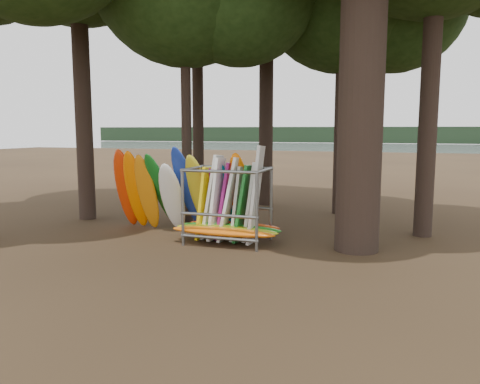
% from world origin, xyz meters
% --- Properties ---
extents(ground, '(120.00, 120.00, 0.00)m').
position_xyz_m(ground, '(0.00, 0.00, 0.00)').
color(ground, '#47331E').
rests_on(ground, ground).
extents(lake, '(160.00, 160.00, 0.00)m').
position_xyz_m(lake, '(0.00, 60.00, 0.00)').
color(lake, gray).
rests_on(lake, ground).
extents(far_shore, '(160.00, 4.00, 4.00)m').
position_xyz_m(far_shore, '(0.00, 110.00, 2.00)').
color(far_shore, black).
rests_on(far_shore, ground).
extents(kayak_row, '(4.93, 1.98, 2.95)m').
position_xyz_m(kayak_row, '(-1.45, 1.45, 1.28)').
color(kayak_row, red).
rests_on(kayak_row, ground).
extents(storage_rack, '(3.19, 1.51, 2.89)m').
position_xyz_m(storage_rack, '(0.53, 0.61, 1.02)').
color(storage_rack, slate).
rests_on(storage_rack, ground).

